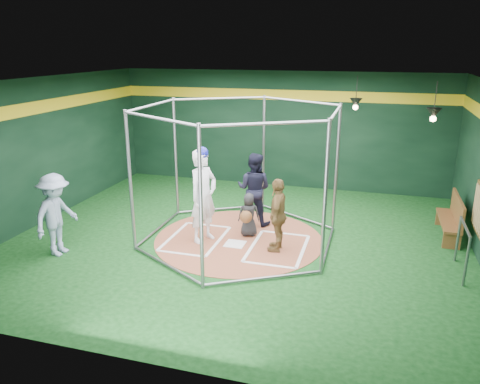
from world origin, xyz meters
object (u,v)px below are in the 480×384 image
(umpire, at_px, (254,189))
(dugout_bench, at_px, (453,217))
(batter_figure, at_px, (203,195))
(visitor_leopard, at_px, (278,215))

(umpire, distance_m, dugout_bench, 4.60)
(batter_figure, bearing_deg, umpire, 58.73)
(visitor_leopard, distance_m, umpire, 1.62)
(visitor_leopard, xyz_separation_m, dugout_bench, (3.67, 1.84, -0.32))
(dugout_bench, bearing_deg, visitor_leopard, -153.36)
(batter_figure, bearing_deg, dugout_bench, 18.62)
(batter_figure, relative_size, visitor_leopard, 1.35)
(umpire, xyz_separation_m, dugout_bench, (4.55, 0.48, -0.41))
(dugout_bench, bearing_deg, umpire, -173.95)
(batter_figure, xyz_separation_m, umpire, (0.80, 1.32, -0.17))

